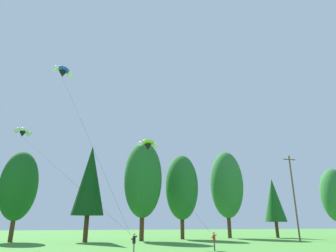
# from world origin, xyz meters

# --- Properties ---
(treeline_tree_d) EXTENTS (5.26, 5.26, 12.82)m
(treeline_tree_d) POSITION_xyz_m (-18.82, 45.67, 7.76)
(treeline_tree_d) COLOR #472D19
(treeline_tree_d) RESTS_ON ground_plane
(treeline_tree_e) EXTENTS (4.59, 4.59, 13.60)m
(treeline_tree_e) POSITION_xyz_m (-8.69, 42.88, 8.52)
(treeline_tree_e) COLOR #472D19
(treeline_tree_e) RESTS_ON ground_plane
(treeline_tree_f) EXTENTS (5.82, 5.82, 14.90)m
(treeline_tree_f) POSITION_xyz_m (-0.73, 43.53, 9.02)
(treeline_tree_f) COLOR #472D19
(treeline_tree_f) RESTS_ON ground_plane
(treeline_tree_g) EXTENTS (5.54, 5.54, 13.86)m
(treeline_tree_g) POSITION_xyz_m (6.52, 46.92, 8.39)
(treeline_tree_g) COLOR #472D19
(treeline_tree_g) RESTS_ON ground_plane
(treeline_tree_h) EXTENTS (5.94, 5.94, 15.34)m
(treeline_tree_h) POSITION_xyz_m (15.64, 48.63, 9.29)
(treeline_tree_h) COLOR #472D19
(treeline_tree_h) RESTS_ON ground_plane
(treeline_tree_i) EXTENTS (3.89, 3.89, 10.41)m
(treeline_tree_i) POSITION_xyz_m (24.33, 47.48, 6.52)
(treeline_tree_i) COLOR #472D19
(treeline_tree_i) RESTS_ON ground_plane
(treeline_tree_j) EXTENTS (5.15, 5.15, 12.41)m
(treeline_tree_j) POSITION_xyz_m (35.92, 45.18, 7.52)
(treeline_tree_j) COLOR #472D19
(treeline_tree_j) RESTS_ON ground_plane
(utility_pole) EXTENTS (2.20, 0.26, 12.93)m
(utility_pole) POSITION_xyz_m (22.52, 39.05, 6.74)
(utility_pole) COLOR brown
(utility_pole) RESTS_ON ground_plane
(kite_flyer_near) EXTENTS (0.56, 0.60, 1.69)m
(kite_flyer_near) POSITION_xyz_m (-4.23, 24.97, 1.00)
(kite_flyer_near) COLOR gray
(kite_flyer_near) RESTS_ON ground_plane
(kite_flyer_mid) EXTENTS (0.69, 0.71, 1.69)m
(kite_flyer_mid) POSITION_xyz_m (3.62, 26.27, 1.00)
(kite_flyer_mid) COLOR #4C4C51
(kite_flyer_mid) RESTS_ON ground_plane
(parafoil_kite_high_white) EXTENTS (14.59, 15.98, 13.39)m
(parafoil_kite_high_white) POSITION_xyz_m (-18.00, 39.79, 14.28)
(parafoil_kite_high_white) COLOR white
(parafoil_kite_mid_lime_white) EXTENTS (6.26, 9.53, 11.49)m
(parafoil_kite_mid_lime_white) POSITION_xyz_m (-1.46, 35.18, 12.36)
(parafoil_kite_mid_lime_white) COLOR #93D633
(parafoil_kite_far_blue_white) EXTENTS (10.38, 13.47, 21.87)m
(parafoil_kite_far_blue_white) POSITION_xyz_m (-13.46, 37.12, 22.66)
(parafoil_kite_far_blue_white) COLOR blue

